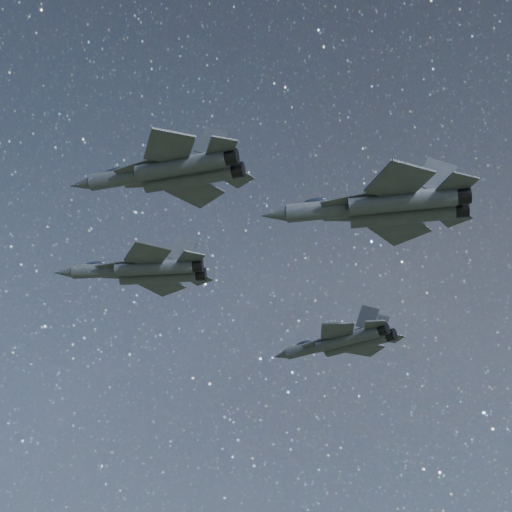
% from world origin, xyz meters
% --- Properties ---
extents(jet_lead, '(16.01, 10.79, 4.04)m').
position_xyz_m(jet_lead, '(-10.82, -2.43, 143.38)').
color(jet_lead, '#2F343B').
extents(jet_left, '(16.49, 11.30, 4.14)m').
position_xyz_m(jet_left, '(2.97, 18.95, 141.94)').
color(jet_left, '#2F343B').
extents(jet_right, '(16.04, 11.17, 4.03)m').
position_xyz_m(jet_right, '(-1.79, -13.80, 145.04)').
color(jet_right, '#2F343B').
extents(jet_slot, '(20.32, 13.91, 5.10)m').
position_xyz_m(jet_slot, '(12.84, 0.24, 146.49)').
color(jet_slot, '#2F343B').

